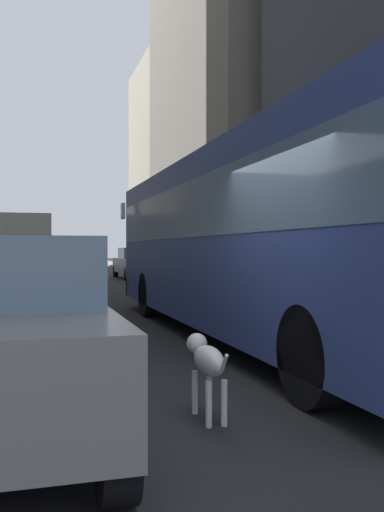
# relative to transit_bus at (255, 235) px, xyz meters

# --- Properties ---
(ground_plane) EXTENTS (120.00, 120.00, 0.00)m
(ground_plane) POSITION_rel_transit_bus_xyz_m (-1.20, 31.41, -1.78)
(ground_plane) COLOR #232326
(sidewalk_right) EXTENTS (2.40, 110.00, 0.15)m
(sidewalk_right) POSITION_rel_transit_bus_xyz_m (4.50, 31.41, -1.70)
(sidewalk_right) COLOR gray
(sidewalk_right) RESTS_ON ground
(building_right_mid) EXTENTS (11.28, 17.59, 34.56)m
(building_right_mid) POSITION_rel_transit_bus_xyz_m (10.70, 24.16, 15.50)
(building_right_mid) COLOR gray
(building_right_mid) RESTS_ON ground
(building_right_far) EXTENTS (8.95, 14.34, 19.16)m
(building_right_far) POSITION_rel_transit_bus_xyz_m (10.70, 41.98, 7.80)
(building_right_far) COLOR #B2A893
(building_right_far) RESTS_ON ground
(transit_bus) EXTENTS (2.78, 11.53, 3.05)m
(transit_bus) POSITION_rel_transit_bus_xyz_m (0.00, 0.00, 0.00)
(transit_bus) COLOR #33478C
(transit_bus) RESTS_ON ground
(car_silver_sedan) EXTENTS (1.71, 4.62, 1.62)m
(car_silver_sedan) POSITION_rel_transit_bus_xyz_m (1.60, 20.11, -0.95)
(car_silver_sedan) COLOR #B7BABF
(car_silver_sedan) RESTS_ON ground
(car_yellow_taxi) EXTENTS (1.81, 4.62, 1.62)m
(car_yellow_taxi) POSITION_rel_transit_bus_xyz_m (1.60, 10.25, -0.95)
(car_yellow_taxi) COLOR yellow
(car_yellow_taxi) RESTS_ON ground
(box_truck) EXTENTS (2.30, 7.50, 3.05)m
(box_truck) POSITION_rel_transit_bus_xyz_m (-4.00, 18.75, -0.11)
(box_truck) COLOR #19519E
(box_truck) RESTS_ON ground
(dalmatian_dog) EXTENTS (0.22, 0.96, 0.72)m
(dalmatian_dog) POSITION_rel_transit_bus_xyz_m (-2.19, -4.16, -1.26)
(dalmatian_dog) COLOR white
(dalmatian_dog) RESTS_ON ground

